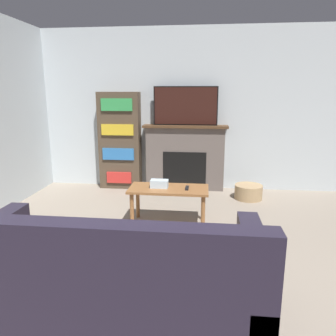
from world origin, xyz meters
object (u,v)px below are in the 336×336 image
(fireplace, at_px, (185,157))
(coffee_table, at_px, (169,193))
(tv, at_px, (186,106))
(bookshelf, at_px, (120,141))
(couch, at_px, (114,285))
(storage_basket, at_px, (248,192))

(fireplace, distance_m, coffee_table, 1.60)
(tv, relative_size, bookshelf, 0.64)
(couch, bearing_deg, coffee_table, 84.32)
(tv, relative_size, coffee_table, 1.07)
(fireplace, bearing_deg, coffee_table, -93.78)
(storage_basket, bearing_deg, fireplace, 156.85)
(tv, relative_size, storage_basket, 2.45)
(fireplace, height_order, bookshelf, bookshelf)
(tv, xyz_separation_m, coffee_table, (-0.10, -1.57, -1.02))
(fireplace, bearing_deg, storage_basket, -23.15)
(tv, distance_m, storage_basket, 1.73)
(bookshelf, xyz_separation_m, storage_basket, (2.17, -0.42, -0.72))
(coffee_table, bearing_deg, bookshelf, 123.18)
(fireplace, bearing_deg, tv, -90.00)
(couch, bearing_deg, bookshelf, 103.64)
(coffee_table, xyz_separation_m, bookshelf, (-1.02, 1.57, 0.42))
(fireplace, height_order, tv, tv)
(fireplace, bearing_deg, bookshelf, -178.85)
(fireplace, height_order, coffee_table, fireplace)
(couch, bearing_deg, fireplace, 85.19)
(couch, bearing_deg, tv, 85.16)
(fireplace, relative_size, coffee_table, 1.43)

